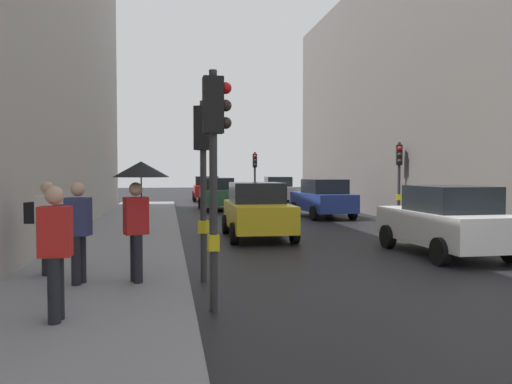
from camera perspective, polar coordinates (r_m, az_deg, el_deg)
name	(u,v)px	position (r m, az deg, el deg)	size (l,w,h in m)	color
ground_plane	(471,297)	(9.58, 22.75, -10.68)	(120.00, 120.00, 0.00)	black
sidewalk_kerb	(119,249)	(14.07, -14.99, -6.12)	(3.33, 40.00, 0.16)	gray
traffic_light_near_left	(215,146)	(7.74, -4.59, 5.12)	(0.43, 0.25, 3.63)	#2D2D2D
traffic_light_near_right	(204,157)	(9.93, -5.75, 3.87)	(0.45, 0.34, 3.47)	#2D2D2D
traffic_light_mid_street	(399,167)	(22.01, 15.59, 2.66)	(0.33, 0.45, 3.32)	#2D2D2D
traffic_light_far_median	(255,169)	(31.54, -0.12, 2.59)	(0.24, 0.43, 3.30)	#2D2D2D
car_blue_van	(323,198)	(23.82, 7.43, -0.71)	(2.24, 4.31, 1.76)	navy
car_yellow_taxi	(257,210)	(16.41, 0.16, -2.05)	(2.09, 4.24, 1.76)	yellow
car_green_estate	(218,194)	(28.53, -4.23, -0.20)	(2.02, 4.20, 1.76)	#2D6038
car_red_sedan	(207,189)	(37.15, -5.49, 0.37)	(2.12, 4.25, 1.76)	red
car_white_compact	(446,221)	(13.83, 20.31, -3.01)	(2.08, 4.23, 1.76)	silver
car_silver_hatchback	(278,190)	(34.37, 2.41, 0.23)	(2.22, 4.30, 1.76)	#BCBCC1
pedestrian_with_umbrella	(140,187)	(9.31, -12.79, 0.51)	(1.00, 1.00, 2.14)	black
pedestrian_with_black_backpack	(46,222)	(10.53, -22.30, -3.10)	(0.64, 0.40, 1.77)	black
pedestrian_with_grey_backpack	(76,227)	(9.47, -19.35, -3.65)	(0.65, 0.44, 1.77)	black
pedestrian_in_red_jacket	(55,248)	(7.21, -21.36, -5.77)	(0.41, 0.36, 1.77)	black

